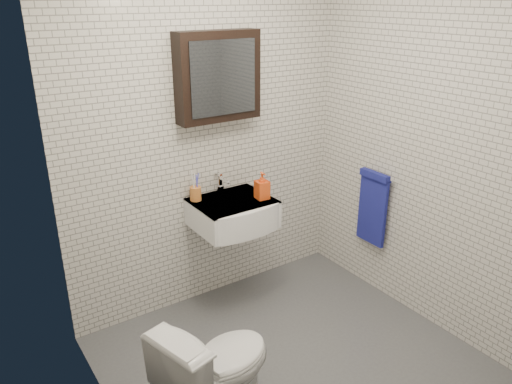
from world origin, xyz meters
TOP-DOWN VIEW (x-y plane):
  - ground at (0.00, 0.00)m, footprint 2.20×2.00m
  - room_shell at (0.00, 0.00)m, footprint 2.22×2.02m
  - washbasin at (0.05, 0.73)m, footprint 0.55×0.50m
  - faucet at (0.05, 0.93)m, footprint 0.06×0.20m
  - mirror_cabinet at (0.05, 0.93)m, footprint 0.60×0.15m
  - towel_rail at (1.04, 0.35)m, footprint 0.09×0.30m
  - toothbrush_cup at (-0.16, 0.92)m, footprint 0.10×0.10m
  - soap_bottle at (0.24, 0.68)m, footprint 0.10×0.10m
  - toilet at (-0.62, -0.15)m, footprint 0.75×0.54m

SIDE VIEW (x-z plane):
  - ground at x=0.00m, z-range 0.00..0.01m
  - toilet at x=-0.62m, z-range 0.00..0.69m
  - towel_rail at x=1.04m, z-range 0.43..1.01m
  - washbasin at x=0.05m, z-range 0.66..0.86m
  - toothbrush_cup at x=-0.16m, z-range 0.80..1.02m
  - faucet at x=0.05m, z-range 0.84..0.99m
  - soap_bottle at x=0.24m, z-range 0.85..1.05m
  - room_shell at x=0.00m, z-range 0.21..2.72m
  - mirror_cabinet at x=0.05m, z-range 1.40..2.00m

